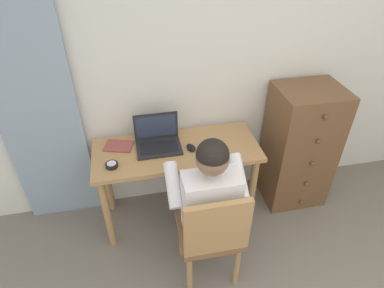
{
  "coord_description": "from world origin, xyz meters",
  "views": [
    {
      "loc": [
        -0.77,
        -0.12,
        2.27
      ],
      "look_at": [
        -0.37,
        1.77,
        0.84
      ],
      "focal_mm": 30.87,
      "sensor_mm": 36.0,
      "label": 1
    }
  ],
  "objects_px": {
    "person_seated": "(206,194)",
    "desk_clock": "(112,165)",
    "laptop": "(158,140)",
    "computer_mouse": "(191,148)",
    "desk": "(177,161)",
    "chair": "(212,233)",
    "notebook_pad": "(119,146)",
    "dresser": "(299,147)"
  },
  "relations": [
    {
      "from": "person_seated",
      "to": "desk_clock",
      "type": "bearing_deg",
      "value": 151.1
    },
    {
      "from": "laptop",
      "to": "desk_clock",
      "type": "height_order",
      "value": "laptop"
    },
    {
      "from": "person_seated",
      "to": "desk_clock",
      "type": "xyz_separation_m",
      "value": [
        -0.61,
        0.34,
        0.08
      ]
    },
    {
      "from": "computer_mouse",
      "to": "laptop",
      "type": "bearing_deg",
      "value": 141.03
    },
    {
      "from": "desk",
      "to": "laptop",
      "type": "height_order",
      "value": "laptop"
    },
    {
      "from": "chair",
      "to": "notebook_pad",
      "type": "relative_size",
      "value": 4.17
    },
    {
      "from": "dresser",
      "to": "chair",
      "type": "bearing_deg",
      "value": -144.21
    },
    {
      "from": "laptop",
      "to": "desk_clock",
      "type": "relative_size",
      "value": 3.78
    },
    {
      "from": "dresser",
      "to": "person_seated",
      "type": "distance_m",
      "value": 1.09
    },
    {
      "from": "chair",
      "to": "laptop",
      "type": "height_order",
      "value": "laptop"
    },
    {
      "from": "desk",
      "to": "notebook_pad",
      "type": "relative_size",
      "value": 6.05
    },
    {
      "from": "laptop",
      "to": "computer_mouse",
      "type": "distance_m",
      "value": 0.26
    },
    {
      "from": "laptop",
      "to": "notebook_pad",
      "type": "xyz_separation_m",
      "value": [
        -0.3,
        0.05,
        -0.05
      ]
    },
    {
      "from": "chair",
      "to": "desk_clock",
      "type": "xyz_separation_m",
      "value": [
        -0.61,
        0.52,
        0.27
      ]
    },
    {
      "from": "desk",
      "to": "laptop",
      "type": "xyz_separation_m",
      "value": [
        -0.13,
        0.07,
        0.17
      ]
    },
    {
      "from": "computer_mouse",
      "to": "notebook_pad",
      "type": "height_order",
      "value": "computer_mouse"
    },
    {
      "from": "person_seated",
      "to": "notebook_pad",
      "type": "bearing_deg",
      "value": 134.28
    },
    {
      "from": "laptop",
      "to": "notebook_pad",
      "type": "bearing_deg",
      "value": 171.3
    },
    {
      "from": "dresser",
      "to": "computer_mouse",
      "type": "bearing_deg",
      "value": -175.08
    },
    {
      "from": "dresser",
      "to": "person_seated",
      "type": "bearing_deg",
      "value": -152.07
    },
    {
      "from": "chair",
      "to": "desk",
      "type": "bearing_deg",
      "value": 100.94
    },
    {
      "from": "chair",
      "to": "person_seated",
      "type": "distance_m",
      "value": 0.26
    },
    {
      "from": "person_seated",
      "to": "laptop",
      "type": "height_order",
      "value": "person_seated"
    },
    {
      "from": "dresser",
      "to": "chair",
      "type": "xyz_separation_m",
      "value": [
        -0.95,
        -0.69,
        -0.06
      ]
    },
    {
      "from": "dresser",
      "to": "notebook_pad",
      "type": "xyz_separation_m",
      "value": [
        -1.51,
        0.06,
        0.19
      ]
    },
    {
      "from": "computer_mouse",
      "to": "desk_clock",
      "type": "height_order",
      "value": "computer_mouse"
    },
    {
      "from": "desk_clock",
      "to": "notebook_pad",
      "type": "height_order",
      "value": "desk_clock"
    },
    {
      "from": "person_seated",
      "to": "desk_clock",
      "type": "distance_m",
      "value": 0.7
    },
    {
      "from": "notebook_pad",
      "to": "dresser",
      "type": "bearing_deg",
      "value": 14.89
    },
    {
      "from": "dresser",
      "to": "laptop",
      "type": "relative_size",
      "value": 3.25
    },
    {
      "from": "laptop",
      "to": "notebook_pad",
      "type": "height_order",
      "value": "laptop"
    },
    {
      "from": "chair",
      "to": "computer_mouse",
      "type": "xyz_separation_m",
      "value": [
        -0.02,
        0.6,
        0.27
      ]
    },
    {
      "from": "chair",
      "to": "laptop",
      "type": "xyz_separation_m",
      "value": [
        -0.26,
        0.71,
        0.3
      ]
    },
    {
      "from": "person_seated",
      "to": "computer_mouse",
      "type": "relative_size",
      "value": 11.94
    },
    {
      "from": "dresser",
      "to": "laptop",
      "type": "distance_m",
      "value": 1.23
    },
    {
      "from": "desk_clock",
      "to": "notebook_pad",
      "type": "distance_m",
      "value": 0.24
    },
    {
      "from": "desk",
      "to": "chair",
      "type": "xyz_separation_m",
      "value": [
        0.12,
        -0.64,
        -0.13
      ]
    },
    {
      "from": "laptop",
      "to": "notebook_pad",
      "type": "distance_m",
      "value": 0.31
    },
    {
      "from": "desk",
      "to": "desk_clock",
      "type": "xyz_separation_m",
      "value": [
        -0.49,
        -0.12,
        0.13
      ]
    },
    {
      "from": "dresser",
      "to": "desk",
      "type": "bearing_deg",
      "value": -177.26
    },
    {
      "from": "computer_mouse",
      "to": "desk_clock",
      "type": "xyz_separation_m",
      "value": [
        -0.59,
        -0.09,
        -0.0
      ]
    },
    {
      "from": "computer_mouse",
      "to": "dresser",
      "type": "bearing_deg",
      "value": -10.98
    }
  ]
}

